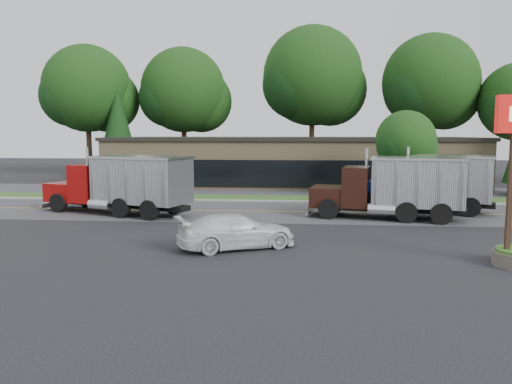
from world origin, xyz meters
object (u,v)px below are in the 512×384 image
dump_truck_blue (434,182)px  rally_car (236,231)px  dump_truck_red (124,183)px  dump_truck_maroon (395,186)px

dump_truck_blue → rally_car: bearing=66.3°
dump_truck_red → dump_truck_blue: bearing=-152.1°
dump_truck_blue → dump_truck_maroon: 3.94m
rally_car → dump_truck_maroon: bearing=-71.6°
dump_truck_maroon → dump_truck_red: bearing=10.5°
dump_truck_blue → dump_truck_maroon: bearing=67.0°
dump_truck_maroon → rally_car: (-7.74, -7.63, -1.10)m
dump_truck_blue → rally_car: size_ratio=1.62×
dump_truck_red → rally_car: (7.52, -7.94, -1.11)m
dump_truck_blue → dump_truck_red: bearing=29.4°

